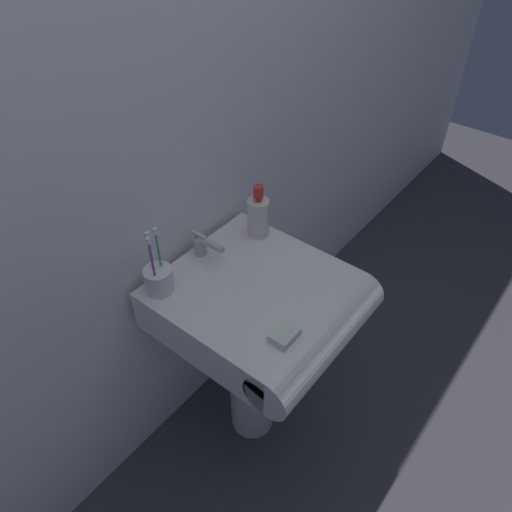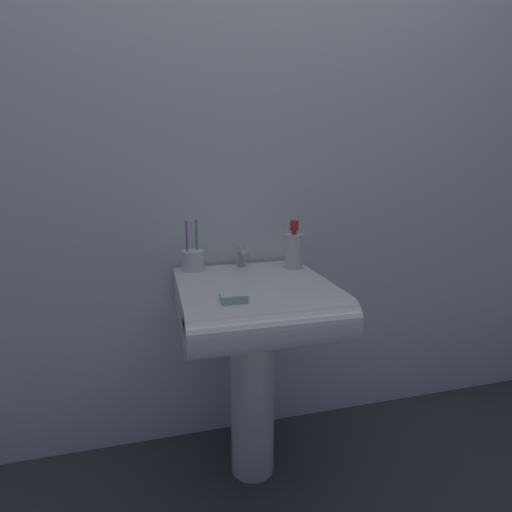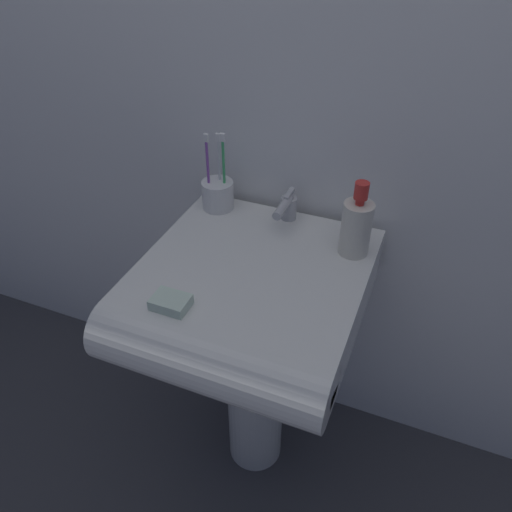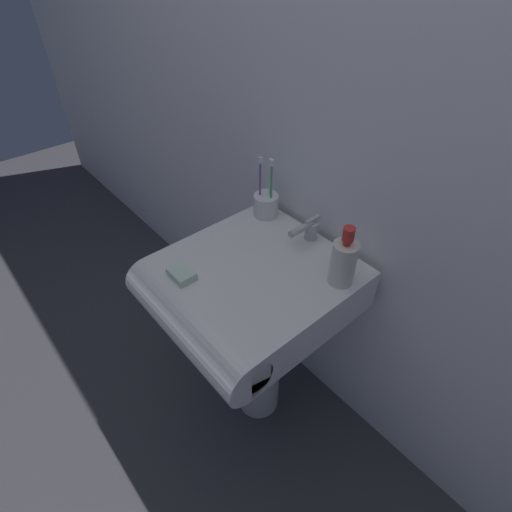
{
  "view_description": "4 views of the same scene",
  "coord_description": "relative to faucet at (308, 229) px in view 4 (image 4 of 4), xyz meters",
  "views": [
    {
      "loc": [
        -0.82,
        -0.67,
        1.79
      ],
      "look_at": [
        0.03,
        0.0,
        0.85
      ],
      "focal_mm": 35.0,
      "sensor_mm": 36.0,
      "label": 1
    },
    {
      "loc": [
        -0.33,
        -1.29,
        1.15
      ],
      "look_at": [
        0.01,
        -0.02,
        0.85
      ],
      "focal_mm": 28.0,
      "sensor_mm": 36.0,
      "label": 2
    },
    {
      "loc": [
        0.34,
        -0.84,
        1.47
      ],
      "look_at": [
        0.01,
        -0.01,
        0.79
      ],
      "focal_mm": 35.0,
      "sensor_mm": 36.0,
      "label": 3
    },
    {
      "loc": [
        0.66,
        -0.58,
        1.54
      ],
      "look_at": [
        0.0,
        -0.02,
        0.81
      ],
      "focal_mm": 28.0,
      "sensor_mm": 36.0,
      "label": 4
    }
  ],
  "objects": [
    {
      "name": "toothbrush_cup",
      "position": [
        -0.19,
        -0.01,
        0.0
      ],
      "size": [
        0.08,
        0.08,
        0.21
      ],
      "color": "white",
      "rests_on": "sink_basin"
    },
    {
      "name": "bar_soap",
      "position": [
        -0.11,
        -0.4,
        -0.03
      ],
      "size": [
        0.08,
        0.06,
        0.02
      ],
      "primitive_type": "cube",
      "color": "silver",
      "rests_on": "sink_basin"
    },
    {
      "name": "soap_bottle",
      "position": [
        0.19,
        -0.07,
        0.03
      ],
      "size": [
        0.07,
        0.07,
        0.19
      ],
      "color": "silver",
      "rests_on": "sink_basin"
    },
    {
      "name": "faucet",
      "position": [
        0.0,
        0.0,
        0.0
      ],
      "size": [
        0.04,
        0.12,
        0.08
      ],
      "color": "#B7B7BC",
      "rests_on": "sink_basin"
    },
    {
      "name": "ground_plane",
      "position": [
        -0.01,
        -0.2,
        -0.8
      ],
      "size": [
        6.0,
        6.0,
        0.0
      ],
      "primitive_type": "plane",
      "color": "#38383D",
      "rests_on": "ground"
    },
    {
      "name": "wall_back",
      "position": [
        -0.01,
        0.1,
        0.4
      ],
      "size": [
        5.0,
        0.05,
        2.4
      ],
      "primitive_type": "cube",
      "color": "white",
      "rests_on": "ground"
    },
    {
      "name": "sink_pedestal",
      "position": [
        -0.01,
        -0.2,
        -0.49
      ],
      "size": [
        0.16,
        0.16,
        0.62
      ],
      "primitive_type": "cylinder",
      "color": "white",
      "rests_on": "ground"
    },
    {
      "name": "sink_basin",
      "position": [
        -0.01,
        -0.25,
        -0.11
      ],
      "size": [
        0.51,
        0.56,
        0.14
      ],
      "color": "white",
      "rests_on": "sink_pedestal"
    }
  ]
}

